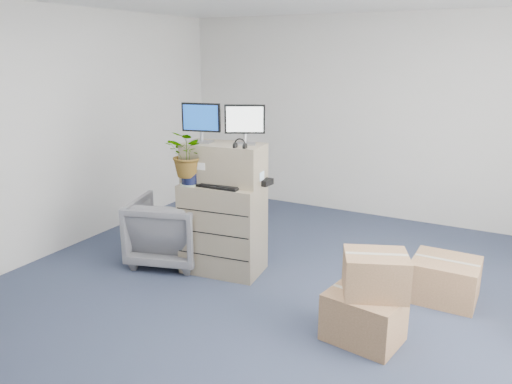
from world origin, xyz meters
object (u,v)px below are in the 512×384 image
(filing_cabinet_lower, at_px, (223,228))
(potted_plant, at_px, (189,160))
(monitor_right, at_px, (245,122))
(office_chair, at_px, (169,227))
(monitor_left, at_px, (201,121))
(keyboard, at_px, (220,186))
(water_bottle, at_px, (230,172))

(filing_cabinet_lower, xyz_separation_m, potted_plant, (-0.28, -0.19, 0.75))
(potted_plant, bearing_deg, filing_cabinet_lower, 34.47)
(monitor_right, relative_size, potted_plant, 0.72)
(monitor_right, relative_size, office_chair, 0.50)
(monitor_left, distance_m, potted_plant, 0.43)
(monitor_right, bearing_deg, keyboard, -152.51)
(filing_cabinet_lower, xyz_separation_m, monitor_left, (-0.24, -0.01, 1.13))
(water_bottle, distance_m, office_chair, 0.99)
(filing_cabinet_lower, height_order, potted_plant, potted_plant)
(keyboard, bearing_deg, monitor_right, 53.28)
(filing_cabinet_lower, height_order, keyboard, keyboard)
(water_bottle, bearing_deg, office_chair, -167.60)
(filing_cabinet_lower, xyz_separation_m, office_chair, (-0.66, -0.07, -0.08))
(filing_cabinet_lower, relative_size, keyboard, 2.12)
(filing_cabinet_lower, bearing_deg, monitor_left, 175.37)
(monitor_right, bearing_deg, potted_plant, -175.74)
(keyboard, height_order, potted_plant, potted_plant)
(filing_cabinet_lower, relative_size, monitor_left, 2.39)
(potted_plant, bearing_deg, keyboard, 11.29)
(filing_cabinet_lower, distance_m, water_bottle, 0.61)
(potted_plant, bearing_deg, monitor_left, 77.57)
(keyboard, relative_size, potted_plant, 0.82)
(monitor_left, relative_size, office_chair, 0.50)
(filing_cabinet_lower, relative_size, water_bottle, 4.27)
(monitor_left, distance_m, keyboard, 0.70)
(filing_cabinet_lower, bearing_deg, keyboard, -75.03)
(water_bottle, xyz_separation_m, potted_plant, (-0.32, -0.27, 0.15))
(monitor_right, distance_m, keyboard, 0.69)
(filing_cabinet_lower, distance_m, potted_plant, 0.82)
(monitor_right, height_order, potted_plant, monitor_right)
(potted_plant, bearing_deg, water_bottle, 40.15)
(monitor_left, height_order, water_bottle, monitor_left)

